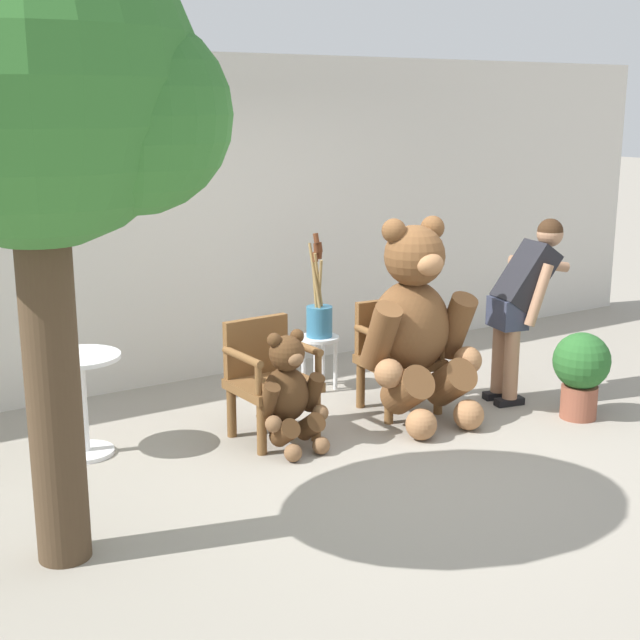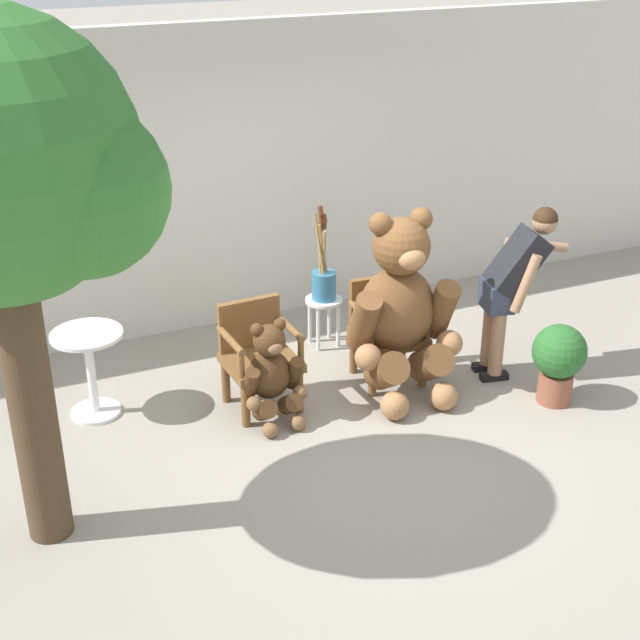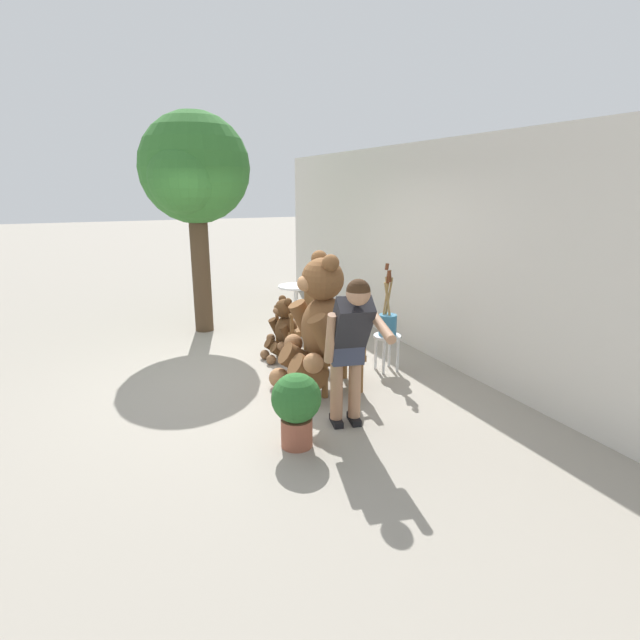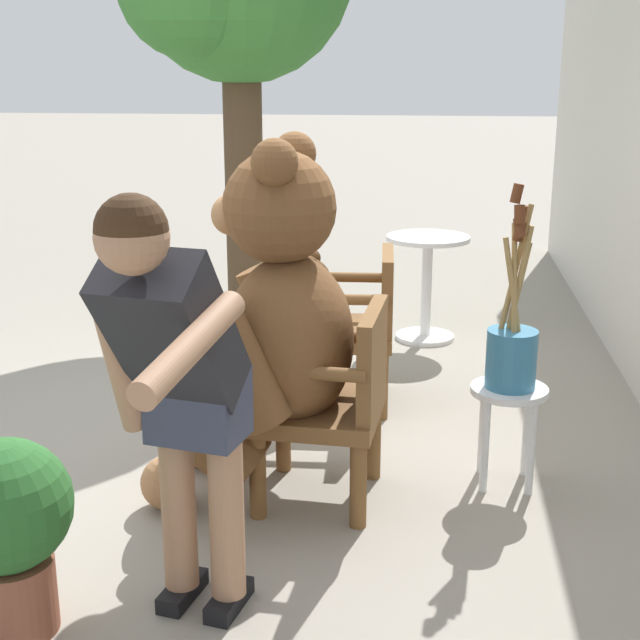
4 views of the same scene
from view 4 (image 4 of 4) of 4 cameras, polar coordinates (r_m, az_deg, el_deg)
The scene contains 10 objects.
ground_plane at distance 4.61m, azimuth -7.65°, elevation -7.39°, with size 60.00×60.00×0.00m, color gray.
wooden_chair_left at distance 4.87m, azimuth 2.30°, elevation -0.20°, with size 0.59×0.55×0.86m.
wooden_chair_right at distance 3.79m, azimuth 0.81°, elevation -5.04°, with size 0.59×0.56×0.86m.
teddy_bear_large at distance 3.73m, azimuth -3.21°, elevation -0.47°, with size 0.93×0.91×1.56m.
teddy_bear_small at distance 4.91m, azimuth -1.06°, elevation -0.62°, with size 0.51×0.49×0.85m.
person_visitor at distance 2.80m, azimuth -9.13°, elevation -3.51°, with size 0.86×0.48×1.49m.
white_stool at distance 4.04m, azimuth 11.95°, elevation -5.61°, with size 0.34×0.34×0.46m.
brush_bucket at distance 3.95m, azimuth 12.18°, elevation -1.56°, with size 0.22×0.22×0.89m.
round_side_table at distance 6.08m, azimuth 6.85°, elevation 2.84°, with size 0.56×0.56×0.72m.
potted_plant at distance 3.12m, azimuth -19.44°, elevation -12.16°, with size 0.44×0.44×0.68m.
Camera 4 is at (4.09, 1.12, 1.82)m, focal length 50.00 mm.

